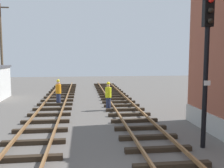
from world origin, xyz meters
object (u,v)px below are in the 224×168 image
at_px(track_worker_foreground, 58,92).
at_px(track_worker_distant, 108,96).
at_px(utility_pole_far, 1,46).
at_px(signal_mast, 207,55).

relative_size(track_worker_foreground, track_worker_distant, 1.00).
relative_size(utility_pole_far, track_worker_distant, 4.72).
height_order(signal_mast, utility_pole_far, utility_pole_far).
xyz_separation_m(signal_mast, track_worker_foreground, (-6.27, 9.41, -2.60)).
bearing_deg(track_worker_foreground, track_worker_distant, -33.30).
bearing_deg(utility_pole_far, track_worker_foreground, -53.49).
bearing_deg(track_worker_distant, utility_pole_far, 132.00).
xyz_separation_m(signal_mast, track_worker_distant, (-2.88, 7.18, -2.60)).
bearing_deg(track_worker_distant, signal_mast, -68.18).
bearing_deg(utility_pole_far, signal_mast, -54.95).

